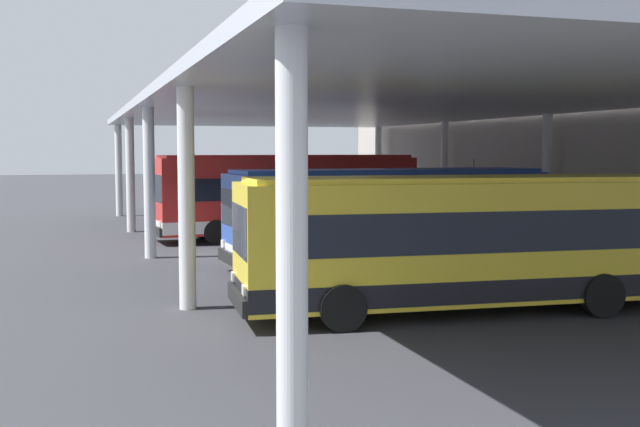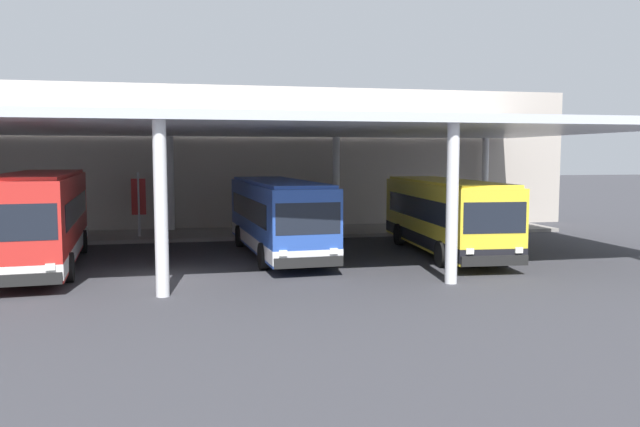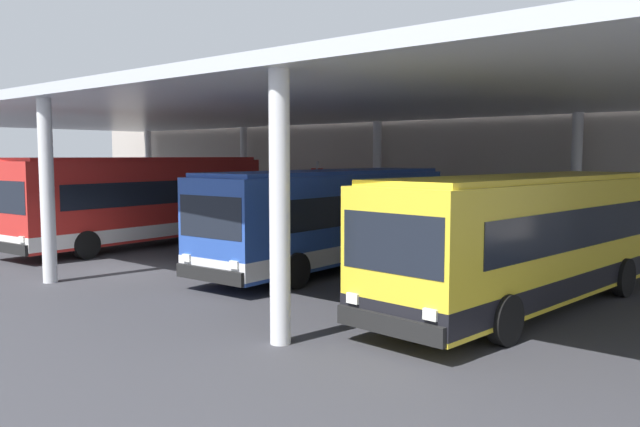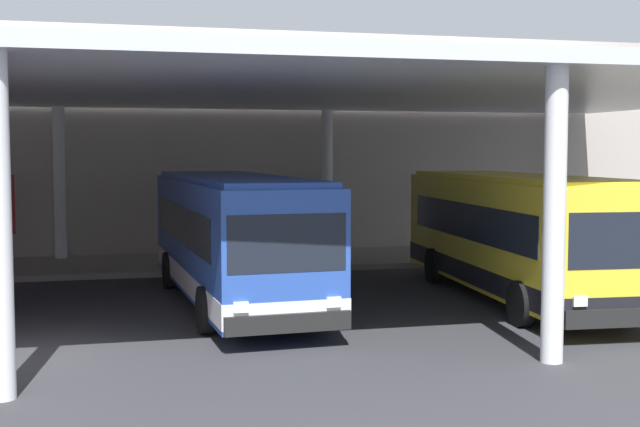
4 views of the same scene
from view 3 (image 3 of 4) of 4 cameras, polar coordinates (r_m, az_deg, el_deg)
name	(u,v)px [view 3 (image 3 of 4)]	position (r m, az deg, el deg)	size (l,w,h in m)	color
ground_plane	(127,271)	(21.35, -16.76, -4.87)	(200.00, 200.00, 0.00)	#333338
platform_kerb	(354,234)	(29.27, 3.03, -1.81)	(42.00, 4.50, 0.18)	gray
station_building_facade	(395,147)	(31.69, 6.69, 5.88)	(48.00, 1.60, 8.12)	#ADA399
canopy_shelter	(252,111)	(24.48, -6.03, 9.00)	(40.00, 17.00, 5.55)	silver
bus_nearest_bay	(143,200)	(26.98, -15.40, 1.15)	(3.36, 11.49, 3.57)	red
bus_second_bay	(330,217)	(20.74, 0.90, -0.32)	(3.11, 10.65, 3.17)	#284CA8
bus_middle_bay	(528,239)	(16.12, 17.94, -2.15)	(3.26, 10.68, 3.17)	yellow
bench_waiting	(515,235)	(25.34, 16.95, -1.81)	(1.80, 0.45, 0.92)	#4C515B
banner_sign	(317,192)	(29.44, -0.25, 1.93)	(0.70, 0.12, 3.20)	#B2B2B7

